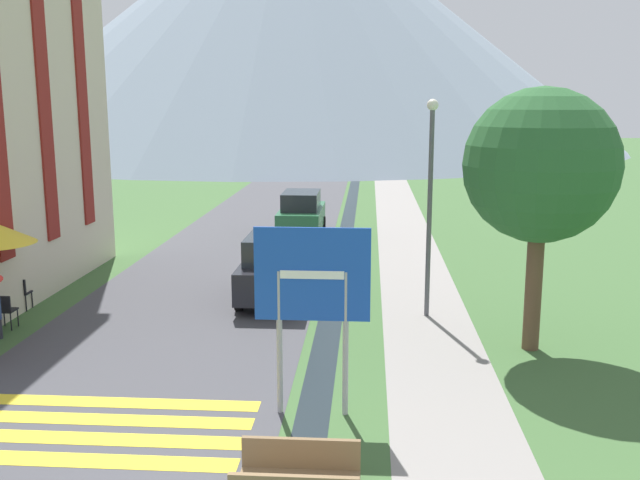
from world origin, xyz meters
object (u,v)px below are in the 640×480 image
(parked_car_far, at_px, (302,214))
(streetlamp, at_px, (430,191))
(tree_by_path, at_px, (541,166))
(parked_car_near, at_px, (276,266))
(road_sign, at_px, (312,291))
(cafe_chair_far_right, at_px, (20,291))
(cafe_chair_middle, at_px, (5,309))

(parked_car_far, height_order, streetlamp, streetlamp)
(tree_by_path, bearing_deg, parked_car_near, 149.31)
(road_sign, distance_m, streetlamp, 6.49)
(cafe_chair_far_right, bearing_deg, streetlamp, -18.86)
(streetlamp, bearing_deg, cafe_chair_middle, -169.86)
(road_sign, distance_m, cafe_chair_far_right, 9.99)
(road_sign, bearing_deg, parked_car_far, 96.05)
(road_sign, relative_size, cafe_chair_far_right, 3.88)
(parked_car_near, xyz_separation_m, tree_by_path, (6.11, -3.62, 3.10))
(parked_car_near, height_order, cafe_chair_far_right, parked_car_near)
(cafe_chair_far_right, distance_m, tree_by_path, 13.20)
(cafe_chair_middle, height_order, cafe_chair_far_right, same)
(parked_car_far, height_order, tree_by_path, tree_by_path)
(parked_car_far, distance_m, tree_by_path, 14.60)
(cafe_chair_middle, relative_size, cafe_chair_far_right, 1.00)
(parked_car_far, relative_size, tree_by_path, 0.72)
(parked_car_near, bearing_deg, cafe_chair_far_right, -166.31)
(parked_car_far, height_order, cafe_chair_far_right, parked_car_far)
(road_sign, distance_m, tree_by_path, 6.07)
(road_sign, relative_size, streetlamp, 0.61)
(road_sign, height_order, cafe_chair_middle, road_sign)
(parked_car_near, bearing_deg, cafe_chair_middle, -152.81)
(cafe_chair_far_right, relative_size, streetlamp, 0.16)
(road_sign, bearing_deg, streetlamp, 67.71)
(parked_car_near, bearing_deg, tree_by_path, -30.69)
(road_sign, distance_m, parked_car_far, 16.59)
(cafe_chair_far_right, xyz_separation_m, streetlamp, (10.48, 0.26, 2.67))
(cafe_chair_middle, xyz_separation_m, cafe_chair_far_right, (-0.39, 1.55, 0.00))
(road_sign, relative_size, cafe_chair_middle, 3.88)
(parked_car_far, distance_m, cafe_chair_middle, 13.67)
(parked_car_far, bearing_deg, road_sign, -83.95)
(parked_car_far, bearing_deg, parked_car_near, -89.02)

